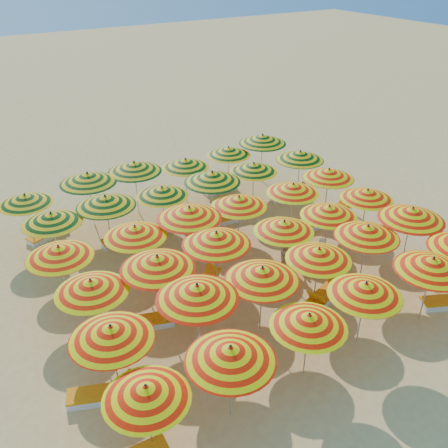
{
  "coord_description": "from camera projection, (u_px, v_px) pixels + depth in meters",
  "views": [
    {
      "loc": [
        -8.37,
        -13.15,
        10.68
      ],
      "look_at": [
        0.0,
        0.5,
        1.6
      ],
      "focal_mm": 40.0,
      "sensor_mm": 36.0,
      "label": 1
    }
  ],
  "objects": [
    {
      "name": "umbrella_15",
      "position": [
        284.0,
        226.0,
        17.47
      ],
      "size": [
        2.75,
        2.75,
        2.27
      ],
      "color": "silver",
      "rests_on": "ground"
    },
    {
      "name": "umbrella_24",
      "position": [
        52.0,
        218.0,
        17.92
      ],
      "size": [
        2.36,
        2.36,
        2.3
      ],
      "color": "silver",
      "rests_on": "ground"
    },
    {
      "name": "umbrella_4",
      "position": [
        432.0,
        264.0,
        15.17
      ],
      "size": [
        2.93,
        2.93,
        2.42
      ],
      "color": "silver",
      "rests_on": "ground"
    },
    {
      "name": "lounger_8",
      "position": [
        304.0,
        226.0,
        21.18
      ],
      "size": [
        1.81,
        0.87,
        0.69
      ],
      "rotation": [
        0.0,
        0.0,
        -0.17
      ],
      "color": "white",
      "rests_on": "ground"
    },
    {
      "name": "umbrella_20",
      "position": [
        189.0,
        213.0,
        17.87
      ],
      "size": [
        2.87,
        2.87,
        2.52
      ],
      "color": "silver",
      "rests_on": "ground"
    },
    {
      "name": "umbrella_33",
      "position": [
        185.0,
        163.0,
        22.44
      ],
      "size": [
        2.78,
        2.78,
        2.26
      ],
      "color": "silver",
      "rests_on": "ground"
    },
    {
      "name": "lounger_10",
      "position": [
        124.0,
        239.0,
        20.25
      ],
      "size": [
        1.76,
        0.67,
        0.69
      ],
      "rotation": [
        0.0,
        0.0,
        -0.05
      ],
      "color": "white",
      "rests_on": "ground"
    },
    {
      "name": "umbrella_17",
      "position": [
        367.0,
        194.0,
        19.73
      ],
      "size": [
        2.56,
        2.56,
        2.24
      ],
      "color": "silver",
      "rests_on": "ground"
    },
    {
      "name": "umbrella_2",
      "position": [
        309.0,
        321.0,
        13.18
      ],
      "size": [
        2.55,
        2.55,
        2.22
      ],
      "color": "silver",
      "rests_on": "ground"
    },
    {
      "name": "lounger_15",
      "position": [
        219.0,
        189.0,
        24.37
      ],
      "size": [
        1.74,
        0.62,
        0.69
      ],
      "rotation": [
        0.0,
        0.0,
        3.12
      ],
      "color": "white",
      "rests_on": "ground"
    },
    {
      "name": "umbrella_34",
      "position": [
        229.0,
        151.0,
        23.82
      ],
      "size": [
        2.4,
        2.4,
        2.22
      ],
      "color": "silver",
      "rests_on": "ground"
    },
    {
      "name": "umbrella_25",
      "position": [
        106.0,
        201.0,
        18.87
      ],
      "size": [
        2.45,
        2.45,
        2.42
      ],
      "color": "silver",
      "rests_on": "ground"
    },
    {
      "name": "lounger_7",
      "position": [
        154.0,
        271.0,
        18.28
      ],
      "size": [
        1.8,
        0.82,
        0.69
      ],
      "rotation": [
        0.0,
        0.0,
        0.15
      ],
      "color": "white",
      "rests_on": "ground"
    },
    {
      "name": "lounger_12",
      "position": [
        225.0,
        219.0,
        21.72
      ],
      "size": [
        1.78,
        0.73,
        0.69
      ],
      "rotation": [
        0.0,
        0.0,
        3.06
      ],
      "color": "white",
      "rests_on": "ground"
    },
    {
      "name": "umbrella_7",
      "position": [
        197.0,
        292.0,
        13.84
      ],
      "size": [
        3.1,
        3.1,
        2.51
      ],
      "color": "silver",
      "rests_on": "ground"
    },
    {
      "name": "lounger_9",
      "position": [
        334.0,
        210.0,
        22.49
      ],
      "size": [
        1.76,
        0.67,
        0.69
      ],
      "rotation": [
        0.0,
        0.0,
        -0.05
      ],
      "color": "white",
      "rests_on": "ground"
    },
    {
      "name": "umbrella_1",
      "position": [
        231.0,
        354.0,
        11.9
      ],
      "size": [
        2.67,
        2.67,
        2.4
      ],
      "color": "silver",
      "rests_on": "ground"
    },
    {
      "name": "umbrella_28",
      "position": [
        254.0,
        167.0,
        22.07
      ],
      "size": [
        2.27,
        2.27,
        2.24
      ],
      "color": "silver",
      "rests_on": "ground"
    },
    {
      "name": "umbrella_27",
      "position": [
        212.0,
        177.0,
        20.59
      ],
      "size": [
        2.72,
        2.72,
        2.51
      ],
      "color": "silver",
      "rests_on": "ground"
    },
    {
      "name": "umbrella_11",
      "position": [
        412.0,
        214.0,
        17.82
      ],
      "size": [
        2.88,
        2.88,
        2.51
      ],
      "color": "silver",
      "rests_on": "ground"
    },
    {
      "name": "umbrella_32",
      "position": [
        134.0,
        167.0,
        21.54
      ],
      "size": [
        2.72,
        2.72,
        2.5
      ],
      "color": "silver",
      "rests_on": "ground"
    },
    {
      "name": "umbrella_29",
      "position": [
        300.0,
        156.0,
        23.0
      ],
      "size": [
        2.66,
        2.66,
        2.37
      ],
      "color": "silver",
      "rests_on": "ground"
    },
    {
      "name": "ground",
      "position": [
        231.0,
        266.0,
        18.83
      ],
      "size": [
        120.0,
        120.0,
        0.0
      ],
      "primitive_type": "plane",
      "color": "#E2B564",
      "rests_on": "ground"
    },
    {
      "name": "lounger_4",
      "position": [
        149.0,
        321.0,
        15.87
      ],
      "size": [
        1.83,
        1.07,
        0.69
      ],
      "rotation": [
        0.0,
        0.0,
        -0.3
      ],
      "color": "white",
      "rests_on": "ground"
    },
    {
      "name": "umbrella_26",
      "position": [
        162.0,
        192.0,
        19.97
      ],
      "size": [
        2.25,
        2.25,
        2.22
      ],
      "color": "silver",
      "rests_on": "ground"
    },
    {
      "name": "umbrella_30",
      "position": [
        25.0,
        199.0,
        19.41
      ],
      "size": [
        2.73,
        2.73,
        2.21
      ],
      "color": "silver",
      "rests_on": "ground"
    },
    {
      "name": "beachgoer_a",
      "position": [
        320.0,
        256.0,
        18.06
      ],
      "size": [
        0.65,
        0.62,
        1.5
      ],
      "primitive_type": "imported",
      "rotation": [
        0.0,
        0.0,
        3.8
      ],
      "color": "tan",
      "rests_on": "ground"
    },
    {
      "name": "umbrella_35",
      "position": [
        262.0,
        139.0,
        24.58
      ],
      "size": [
        3.11,
        3.11,
        2.5
      ],
      "color": "silver",
      "rests_on": "ground"
    },
    {
      "name": "beachgoer_b",
      "position": [
        286.0,
        248.0,
        18.7
      ],
      "size": [
        0.6,
        0.72,
        1.33
      ],
      "primitive_type": "imported",
      "rotation": [
        0.0,
        0.0,
        1.4
      ],
      "color": "tan",
      "rests_on": "ground"
    },
    {
      "name": "lounger_6",
      "position": [
        309.0,
        254.0,
        19.26
      ],
      "size": [
        1.78,
        0.75,
        0.69
      ],
      "rotation": [
        0.0,
        0.0,
        3.04
      ],
      "color": "white",
      "rests_on": "ground"
    },
    {
      "name": "lounger_14",
      "position": [
        48.0,
        234.0,
        20.63
      ],
      "size": [
        1.82,
        1.18,
        0.69
      ],
      "rotation": [
        0.0,
        0.0,
        0.38
      ],
      "color": "white",
      "rests_on": "ground"
    },
    {
      "name": "umbrella_6",
      "position": [
        111.0,
        333.0,
        12.59
      ],
      "size": [
        2.77,
        2.77,
        2.36
      ],
      "color": "silver",
      "rests_on": "ground"
    },
    {
      "name": "umbrella_13",
      "position": [
        158.0,
        263.0,
        15.16
      ],
      "size": [
        2.76,
        2.76,
        2.48
      ],
      "color": "silver",
      "rests_on": "ground"
    },
    {
      "name": "umbrella_18",
      "position": [
        59.0,
        252.0,
        15.93
      ],
      "size": [
        2.91,
        2.91,
        2.32
      ],
      "color": "silver",
      "rests_on": "ground"
    },
    {
      "name": "umbrella_22",
      "position": [
        293.0,
        188.0,
        20.14
      ],
      "size": [
        2.64,
        2.64,
        2.27
      ],
      "color": "silver",
      "rests_on": "ground"
    },
    {
      "name": "umbrella_19",
      "position": [
        135.0,
        232.0,
        17.05
      ],
      "size": [
        2.24,
        2.24,
        2.32
      ],
      "color": "silver",
      "rests_on": "ground"
    },
    {
      "name": "lounger_5",
      "position": [
        201.0,
        288.0,
        17.38
      ],
      "size": [
        1.82,
        1.2,
        0.69
      ],
      "rotation": [
        0.0,
        0.0,
        0.39
      ],
      "color": "white",
      "rests_on": "ground"
    },
    {
      "name": "umbrella_16",
      "position": [
        329.0,
        211.0,
        18.49
      ],
      "size": [
        2.4,
        2.4,
        2.25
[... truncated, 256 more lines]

